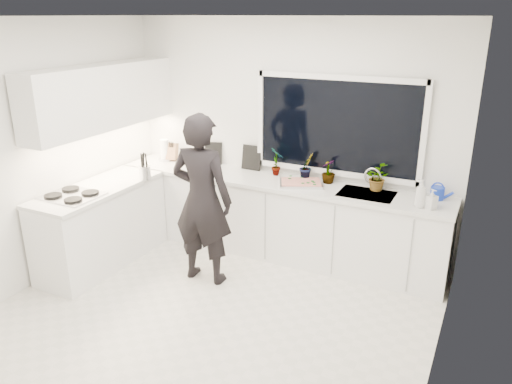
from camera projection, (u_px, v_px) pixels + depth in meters
The scene contains 25 objects.
floor at pixel (214, 313), 4.81m from camera, with size 4.00×3.50×0.02m, color beige.
wall_back at pixel (288, 138), 5.84m from camera, with size 4.00×0.02×2.70m, color white.
wall_left at pixel (44, 153), 5.20m from camera, with size 0.02×3.50×2.70m, color white.
wall_right at pixel (453, 220), 3.51m from camera, with size 0.02×3.50×2.70m, color white.
ceiling at pixel (204, 15), 3.90m from camera, with size 4.00×3.50×0.02m, color white.
window at pixel (337, 126), 5.49m from camera, with size 1.80×0.02×1.00m, color black.
base_cabinets_back at pixel (276, 218), 5.89m from camera, with size 3.92×0.58×0.88m, color white.
base_cabinets_left at pixel (102, 227), 5.66m from camera, with size 0.58×1.60×0.88m, color white.
countertop_back at pixel (276, 182), 5.72m from camera, with size 3.94×0.62×0.04m, color silver.
countertop_left at pixel (98, 188), 5.50m from camera, with size 0.62×1.60×0.04m, color silver.
upper_cabinets at pixel (103, 97), 5.53m from camera, with size 0.34×2.10×0.70m, color white.
sink at pixel (366, 198), 5.30m from camera, with size 0.58×0.42×0.14m, color silver.
faucet at pixel (372, 179), 5.42m from camera, with size 0.03×0.03×0.22m, color silver.
stovetop at pixel (72, 195), 5.20m from camera, with size 0.56×0.48×0.03m, color black.
person at pixel (202, 200), 5.14m from camera, with size 0.66×0.43×1.82m, color black.
pizza_tray at pixel (301, 183), 5.56m from camera, with size 0.47×0.35×0.03m, color silver.
pizza at pixel (301, 182), 5.56m from camera, with size 0.43×0.31×0.01m, color red.
watering_can at pixel (437, 193), 5.11m from camera, with size 0.14×0.14×0.13m, color #1435C0.
paper_towel_roll at pixel (165, 151), 6.45m from camera, with size 0.11×0.11×0.26m, color white.
knife_block at pixel (172, 152), 6.45m from camera, with size 0.13×0.10×0.22m, color brown.
utensil_crock at pixel (145, 173), 5.72m from camera, with size 0.13×0.13×0.16m, color #BABABF.
picture_frame_large at pixel (213, 153), 6.29m from camera, with size 0.22×0.02×0.28m, color black.
picture_frame_small at pixel (252, 158), 6.06m from camera, with size 0.25×0.02×0.30m, color black.
herb_plants at pixel (334, 171), 5.54m from camera, with size 1.44×0.34×0.34m.
soap_bottles at pixel (425, 195), 4.86m from camera, with size 0.23×0.13×0.28m.
Camera 1 is at (2.21, -3.52, 2.72)m, focal length 35.00 mm.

